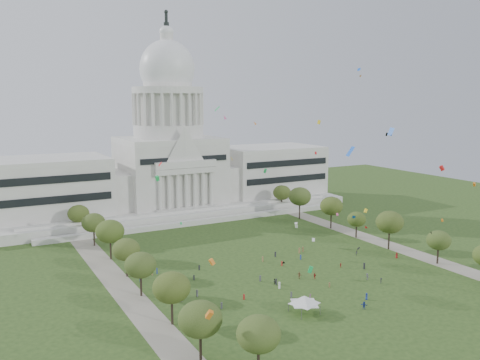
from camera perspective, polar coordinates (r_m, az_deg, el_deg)
The scene contains 32 objects.
ground at distance 146.14m, azimuth 8.65°, elevation -11.80°, with size 400.00×400.00×0.00m, color #294519.
capitol at distance 238.84m, azimuth -7.90°, elevation 1.86°, with size 160.00×64.50×91.30m.
path_left at distance 151.79m, azimuth -13.58°, elevation -11.15°, with size 8.00×160.00×0.04m, color gray.
path_right at distance 197.66m, azimuth 14.55°, elevation -6.43°, with size 8.00×160.00×0.04m, color gray.
row_tree_l_0 at distance 103.84m, azimuth -4.49°, elevation -15.32°, with size 8.85×8.85×12.59m.
row_tree_l_1 at distance 120.26m, azimuth -7.69°, elevation -11.88°, with size 8.86×8.86×12.59m.
row_tree_r_1 at distance 173.50m, azimuth 21.41°, elevation -6.32°, with size 7.58×7.58×10.78m.
row_tree_l_2 at distance 138.22m, azimuth -11.12°, elevation -9.36°, with size 8.42×8.42×11.97m.
row_tree_r_2 at distance 184.00m, azimuth 16.46°, elevation -4.57°, with size 9.55×9.55×13.58m.
row_tree_l_3 at distance 153.79m, azimuth -12.66°, elevation -7.63°, with size 8.12×8.12×11.55m.
row_tree_r_3 at distance 196.76m, azimuth 12.97°, elevation -4.32°, with size 7.01×7.01×9.98m.
row_tree_l_4 at distance 170.75m, azimuth -14.40°, elevation -5.62°, with size 9.29×9.29×13.21m.
row_tree_r_4 at distance 208.08m, azimuth 10.23°, elevation -2.89°, with size 9.19×9.19×13.06m.
row_tree_l_5 at distance 188.33m, azimuth -16.13°, elevation -4.63°, with size 8.33×8.33×11.85m.
row_tree_r_5 at distance 222.94m, azimuth 6.74°, elevation -1.84°, with size 9.82×9.82×13.96m.
row_tree_l_6 at distance 205.39m, azimuth -17.69°, elevation -3.62°, with size 8.19×8.19×11.64m.
row_tree_r_6 at distance 239.13m, azimuth 4.73°, elevation -1.42°, with size 8.42×8.42×11.97m.
near_tree_0 at distance 98.70m, azimuth 2.10°, elevation -16.90°, with size 8.47×8.47×12.04m.
event_tent at distance 127.89m, azimuth 7.24°, elevation -13.15°, with size 10.96×10.96×4.62m.
person_0 at distance 176.66m, azimuth 17.19°, elevation -8.08°, with size 0.96×0.62×1.96m, color #B21E1E.
person_2 at distance 176.36m, azimuth 12.98°, elevation -7.98°, with size 0.82×0.51×1.69m, color #4C4C51.
person_3 at distance 154.32m, azimuth 14.09°, elevation -10.47°, with size 1.21×0.62×1.87m, color #4C4C51.
person_4 at distance 152.05m, azimuth 8.38°, elevation -10.60°, with size 1.05×0.57×1.79m, color #B21E1E.
person_5 at distance 151.81m, azimuth 6.68°, elevation -10.57°, with size 1.79×0.71×1.93m, color olive.
person_6 at distance 139.82m, azimuth 14.02°, elevation -12.55°, with size 0.90×0.59×1.85m, color navy.
person_7 at distance 136.76m, azimuth 7.87°, elevation -12.90°, with size 0.61×0.45×1.68m, color #994C8C.
person_8 at distance 146.84m, azimuth 3.89°, elevation -11.28°, with size 0.78×0.48×1.60m, color #26262B.
person_9 at distance 152.32m, azimuth 15.56°, elevation -10.84°, with size 1.05×0.54×1.63m, color #26262B.
person_10 at distance 163.24m, azimuth 11.25°, elevation -9.35°, with size 0.85×0.46×1.45m, color #B21E1E.
person_11 at distance 133.89m, azimuth 13.76°, elevation -13.51°, with size 1.80×0.71×1.95m, color navy.
distant_crowd at distance 151.34m, azimuth 1.01°, elevation -10.61°, with size 64.70×35.08×1.94m.
kite_swarm at distance 148.51m, azimuth 5.74°, elevation -1.21°, with size 84.19×102.86×57.89m.
Camera 1 is at (-83.48, -108.25, 51.68)m, focal length 38.00 mm.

